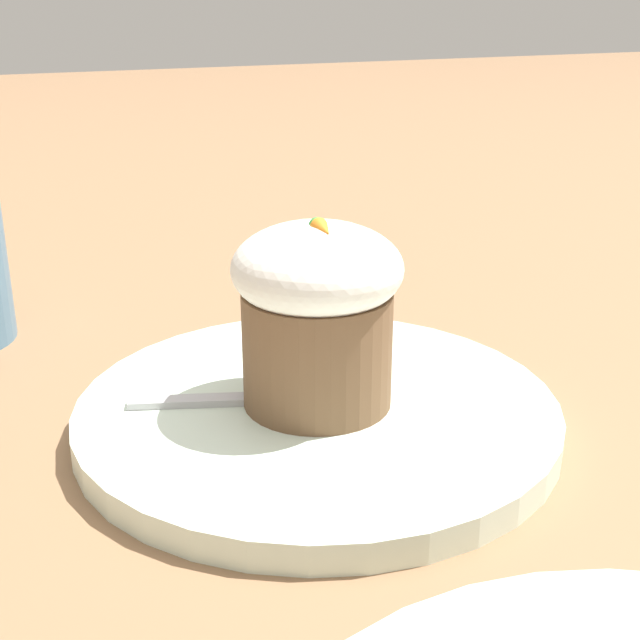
{
  "coord_description": "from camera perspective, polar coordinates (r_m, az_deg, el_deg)",
  "views": [
    {
      "loc": [
        0.4,
        -0.15,
        0.23
      ],
      "look_at": [
        0.0,
        0.0,
        0.06
      ],
      "focal_mm": 50.0,
      "sensor_mm": 36.0,
      "label": 1
    }
  ],
  "objects": [
    {
      "name": "dessert_plate",
      "position": [
        0.49,
        -0.17,
        -6.08
      ],
      "size": [
        0.26,
        0.26,
        0.02
      ],
      "color": "silver",
      "rests_on": "ground_plane"
    },
    {
      "name": "spoon",
      "position": [
        0.48,
        -1.51,
        -4.85
      ],
      "size": [
        0.06,
        0.13,
        0.01
      ],
      "color": "#B7B7BC",
      "rests_on": "dessert_plate"
    },
    {
      "name": "ground_plane",
      "position": [
        0.49,
        -0.17,
        -6.9
      ],
      "size": [
        4.0,
        4.0,
        0.0
      ],
      "primitive_type": "plane",
      "color": "#846042"
    },
    {
      "name": "carrot_cake",
      "position": [
        0.46,
        0.0,
        0.64
      ],
      "size": [
        0.09,
        0.09,
        0.1
      ],
      "color": "brown",
      "rests_on": "dessert_plate"
    }
  ]
}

